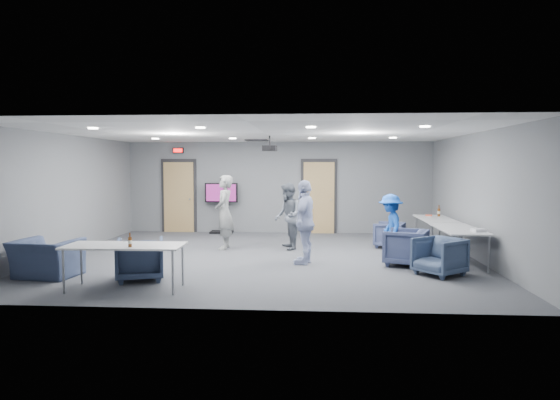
# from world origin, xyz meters

# --- Properties ---
(floor) EXTENTS (9.00, 9.00, 0.00)m
(floor) POSITION_xyz_m (0.00, 0.00, 0.00)
(floor) COLOR #33363A
(floor) RESTS_ON ground
(ceiling) EXTENTS (9.00, 9.00, 0.00)m
(ceiling) POSITION_xyz_m (0.00, 0.00, 2.70)
(ceiling) COLOR silver
(ceiling) RESTS_ON wall_back
(wall_back) EXTENTS (9.00, 0.02, 2.70)m
(wall_back) POSITION_xyz_m (0.00, 4.00, 1.35)
(wall_back) COLOR slate
(wall_back) RESTS_ON floor
(wall_front) EXTENTS (9.00, 0.02, 2.70)m
(wall_front) POSITION_xyz_m (0.00, -4.00, 1.35)
(wall_front) COLOR slate
(wall_front) RESTS_ON floor
(wall_left) EXTENTS (0.02, 8.00, 2.70)m
(wall_left) POSITION_xyz_m (-4.50, 0.00, 1.35)
(wall_left) COLOR slate
(wall_left) RESTS_ON floor
(wall_right) EXTENTS (0.02, 8.00, 2.70)m
(wall_right) POSITION_xyz_m (4.50, 0.00, 1.35)
(wall_right) COLOR slate
(wall_right) RESTS_ON floor
(door_left) EXTENTS (1.06, 0.17, 2.24)m
(door_left) POSITION_xyz_m (-3.00, 3.95, 1.07)
(door_left) COLOR black
(door_left) RESTS_ON wall_back
(door_right) EXTENTS (1.06, 0.17, 2.24)m
(door_right) POSITION_xyz_m (1.20, 3.95, 1.07)
(door_right) COLOR black
(door_right) RESTS_ON wall_back
(exit_sign) EXTENTS (0.32, 0.08, 0.16)m
(exit_sign) POSITION_xyz_m (-3.00, 3.93, 2.45)
(exit_sign) COLOR black
(exit_sign) RESTS_ON wall_back
(hvac_diffuser) EXTENTS (0.60, 0.60, 0.03)m
(hvac_diffuser) POSITION_xyz_m (-0.50, 2.80, 2.69)
(hvac_diffuser) COLOR black
(hvac_diffuser) RESTS_ON ceiling
(downlights) EXTENTS (6.18, 3.78, 0.02)m
(downlights) POSITION_xyz_m (0.00, 0.00, 2.68)
(downlights) COLOR white
(downlights) RESTS_ON ceiling
(person_a) EXTENTS (0.45, 0.66, 1.77)m
(person_a) POSITION_xyz_m (-1.08, 0.98, 0.89)
(person_a) COLOR gray
(person_a) RESTS_ON floor
(person_b) EXTENTS (0.75, 0.88, 1.59)m
(person_b) POSITION_xyz_m (0.44, 1.04, 0.80)
(person_b) COLOR #575E68
(person_b) RESTS_ON floor
(person_c) EXTENTS (0.63, 1.07, 1.71)m
(person_c) POSITION_xyz_m (0.88, -0.66, 0.86)
(person_c) COLOR #ADB8DF
(person_c) RESTS_ON floor
(person_d) EXTENTS (0.56, 0.93, 1.40)m
(person_d) POSITION_xyz_m (2.70, -0.02, 0.70)
(person_d) COLOR #1B4EB5
(person_d) RESTS_ON floor
(chair_right_a) EXTENTS (0.87, 0.86, 0.63)m
(chair_right_a) POSITION_xyz_m (2.90, 1.48, 0.31)
(chair_right_a) COLOR #3B4466
(chair_right_a) RESTS_ON floor
(chair_right_b) EXTENTS (1.04, 1.03, 0.74)m
(chair_right_b) POSITION_xyz_m (2.90, -0.73, 0.37)
(chair_right_b) COLOR #3C4568
(chair_right_b) RESTS_ON floor
(chair_right_c) EXTENTS (1.06, 1.06, 0.70)m
(chair_right_c) POSITION_xyz_m (3.35, -1.59, 0.35)
(chair_right_c) COLOR #3A4A65
(chair_right_c) RESTS_ON floor
(chair_front_a) EXTENTS (0.99, 1.01, 0.74)m
(chair_front_a) POSITION_xyz_m (-1.98, -2.32, 0.37)
(chair_front_a) COLOR #333F59
(chair_front_a) RESTS_ON floor
(chair_front_b) EXTENTS (1.16, 1.05, 0.68)m
(chair_front_b) POSITION_xyz_m (-3.73, -2.22, 0.34)
(chair_front_b) COLOR #374360
(chair_front_b) RESTS_ON floor
(table_right_a) EXTENTS (0.75, 1.81, 0.73)m
(table_right_a) POSITION_xyz_m (4.00, 1.44, 0.69)
(table_right_a) COLOR silver
(table_right_a) RESTS_ON floor
(table_right_b) EXTENTS (0.79, 1.90, 0.73)m
(table_right_b) POSITION_xyz_m (4.00, -0.46, 0.69)
(table_right_b) COLOR silver
(table_right_b) RESTS_ON floor
(table_front_left) EXTENTS (1.91, 0.83, 0.73)m
(table_front_left) POSITION_xyz_m (-1.98, -3.00, 0.69)
(table_front_left) COLOR silver
(table_front_left) RESTS_ON floor
(bottle_front) EXTENTS (0.06, 0.06, 0.23)m
(bottle_front) POSITION_xyz_m (-1.81, -3.21, 0.81)
(bottle_front) COLOR #5B2E0F
(bottle_front) RESTS_ON table_front_left
(bottle_right) EXTENTS (0.08, 0.08, 0.29)m
(bottle_right) POSITION_xyz_m (4.18, 1.90, 0.84)
(bottle_right) COLOR #5B2E0F
(bottle_right) RESTS_ON table_right_a
(snack_box) EXTENTS (0.18, 0.15, 0.04)m
(snack_box) POSITION_xyz_m (3.95, 1.98, 0.75)
(snack_box) COLOR #CB4E32
(snack_box) RESTS_ON table_right_a
(wrapper) EXTENTS (0.29, 0.24, 0.06)m
(wrapper) POSITION_xyz_m (4.24, -0.98, 0.76)
(wrapper) COLOR silver
(wrapper) RESTS_ON table_right_b
(tv_stand) EXTENTS (0.97, 0.46, 1.49)m
(tv_stand) POSITION_xyz_m (-1.67, 3.75, 0.84)
(tv_stand) COLOR black
(tv_stand) RESTS_ON floor
(projector) EXTENTS (0.33, 0.32, 0.35)m
(projector) POSITION_xyz_m (0.03, 0.76, 2.41)
(projector) COLOR black
(projector) RESTS_ON ceiling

